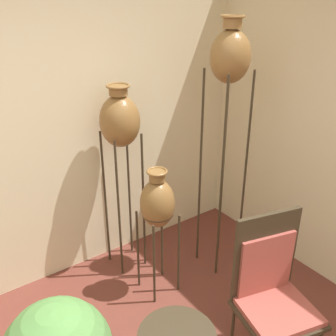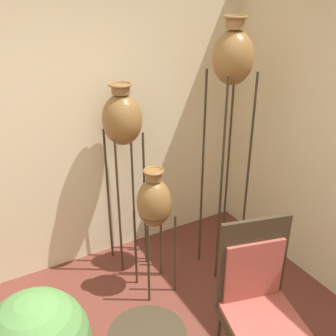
% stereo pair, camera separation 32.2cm
% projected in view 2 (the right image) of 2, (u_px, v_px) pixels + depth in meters
% --- Properties ---
extents(wall_back, '(8.02, 0.06, 2.70)m').
position_uv_depth(wall_back, '(32.00, 130.00, 3.15)').
color(wall_back, beige).
rests_on(wall_back, ground_plane).
extents(vase_stand_tall, '(0.32, 0.32, 2.21)m').
position_uv_depth(vase_stand_tall, '(232.00, 65.00, 2.95)').
color(vase_stand_tall, '#382D1E').
rests_on(vase_stand_tall, ground_plane).
extents(vase_stand_medium, '(0.33, 0.33, 1.71)m').
position_uv_depth(vase_stand_medium, '(122.00, 122.00, 3.21)').
color(vase_stand_medium, '#382D1E').
rests_on(vase_stand_medium, ground_plane).
extents(vase_stand_short, '(0.28, 0.28, 1.14)m').
position_uv_depth(vase_stand_short, '(154.00, 204.00, 3.10)').
color(vase_stand_short, '#382D1E').
rests_on(vase_stand_short, ground_plane).
extents(chair, '(0.59, 0.55, 1.12)m').
position_uv_depth(chair, '(258.00, 296.00, 2.51)').
color(chair, '#382D1E').
rests_on(chair, ground_plane).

